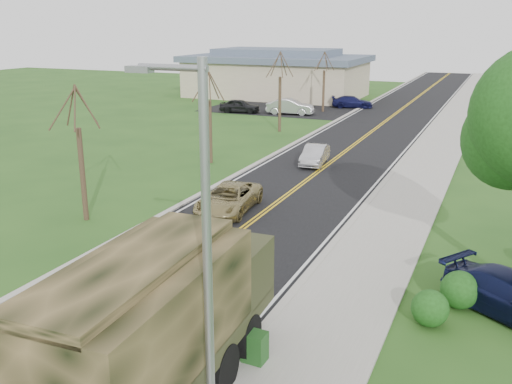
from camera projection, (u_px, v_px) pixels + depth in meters
The scene contains 18 objects.
ground at pixel (46, 376), 14.37m from camera, with size 160.00×160.00×0.00m, color #244B19.
road at pixel (380, 126), 49.50m from camera, with size 8.00×120.00×0.01m, color black.
curb_right at pixel (429, 129), 47.89m from camera, with size 0.30×120.00×0.12m, color #9E998E.
sidewalk_right at pixel (451, 130), 47.22m from camera, with size 3.20×120.00×0.10m, color #9E998E.
curb_left at pixel (333, 122), 51.08m from camera, with size 0.30×120.00×0.10m, color #9E998E.
street_light at pixel (203, 250), 10.79m from camera, with size 1.65×0.22×8.00m.
bare_tree_a at pixel (81, 163), 25.10m from camera, with size 1.93×2.26×6.08m.
bare_tree_b at pixel (210, 124), 35.68m from camera, with size 1.83×2.14×5.73m.
bare_tree_c at pixel (280, 98), 46.14m from camera, with size 2.04×2.39×6.42m.
bare_tree_d at pixel (324, 86), 56.74m from camera, with size 1.88×2.20×5.91m.
commercial_building at pixel (277, 74), 68.91m from camera, with size 25.50×21.50×5.65m.
military_truck at pixel (157, 316), 12.81m from camera, with size 3.03×7.94×3.90m.
suv_champagne at pixel (229, 198), 26.77m from camera, with size 2.14×4.63×1.29m, color #958754.
sedan_silver at pixel (315, 155), 35.81m from camera, with size 1.29×3.69×1.21m, color #B2B2B7.
utility_box_near at pixel (255, 347), 14.76m from camera, with size 0.60×0.50×0.80m, color #1D4B1A.
lot_car_dark at pixel (240, 106), 56.60m from camera, with size 1.60×3.97×1.35m, color black.
lot_car_silver at pixel (290, 107), 55.47m from camera, with size 1.60×4.58×1.51m, color #B3B2B7.
lot_car_navy at pixel (352, 102), 59.90m from camera, with size 1.73×4.26×1.24m, color #10123E.
Camera 1 is at (9.86, -9.28, 8.55)m, focal length 40.00 mm.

